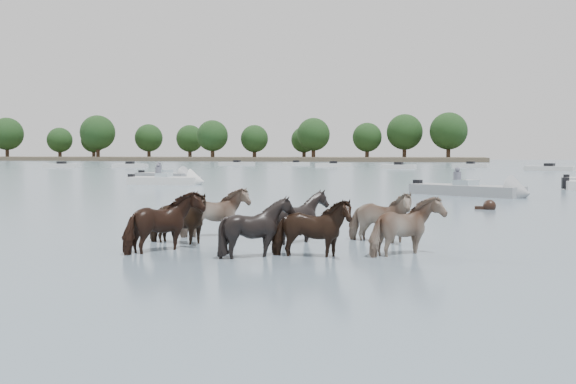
# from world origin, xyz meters

# --- Properties ---
(ground) EXTENTS (400.00, 400.00, 0.00)m
(ground) POSITION_xyz_m (0.00, 0.00, 0.00)
(ground) COLOR slate
(ground) RESTS_ON ground
(shoreline) EXTENTS (160.00, 30.00, 1.00)m
(shoreline) POSITION_xyz_m (-70.00, 150.00, 0.50)
(shoreline) COLOR #4C4233
(shoreline) RESTS_ON ground
(pony_herd) EXTENTS (6.49, 3.96, 1.39)m
(pony_herd) POSITION_xyz_m (-1.05, 1.53, 0.48)
(pony_herd) COLOR black
(pony_herd) RESTS_ON ground
(swimming_pony) EXTENTS (0.72, 0.44, 0.44)m
(swimming_pony) POSITION_xyz_m (3.74, 12.11, 0.10)
(swimming_pony) COLOR black
(swimming_pony) RESTS_ON ground
(motorboat_a) EXTENTS (5.02, 2.14, 1.92)m
(motorboat_a) POSITION_xyz_m (-14.42, 25.61, 0.23)
(motorboat_a) COLOR silver
(motorboat_a) RESTS_ON ground
(motorboat_b) EXTENTS (5.74, 4.16, 1.92)m
(motorboat_b) POSITION_xyz_m (3.79, 19.32, 0.22)
(motorboat_b) COLOR gray
(motorboat_b) RESTS_ON ground
(motorboat_f) EXTENTS (5.20, 2.69, 1.92)m
(motorboat_f) POSITION_xyz_m (-18.13, 33.03, 0.23)
(motorboat_f) COLOR gray
(motorboat_f) RESTS_ON ground
(distant_flotilla) EXTENTS (106.73, 25.63, 0.93)m
(distant_flotilla) POSITION_xyz_m (-0.87, 75.73, 0.26)
(distant_flotilla) COLOR silver
(distant_flotilla) RESTS_ON ground
(treeline) EXTENTS (147.55, 23.32, 12.38)m
(treeline) POSITION_xyz_m (-69.39, 149.75, 6.77)
(treeline) COLOR #382619
(treeline) RESTS_ON ground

